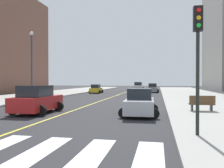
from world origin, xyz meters
TOP-DOWN VIEW (x-y plane):
  - sidewalk_kerb_east at (12.20, 20.00)m, footprint 10.00×120.00m
  - lane_divider_paint at (0.00, 40.00)m, footprint 0.16×80.00m
  - car_gray_nearest at (5.47, 44.80)m, footprint 2.59×4.14m
  - car_silver_second at (5.33, 12.86)m, footprint 2.63×4.14m
  - car_yellow_third at (-5.00, 39.95)m, footprint 2.39×3.78m
  - car_white_fourth at (1.71, 55.50)m, footprint 2.93×4.63m
  - car_red_fifth at (-2.07, 12.57)m, footprint 2.82×4.51m
  - traffic_light_near_corner at (8.12, 6.90)m, footprint 0.36×0.41m
  - park_bench at (9.69, 15.03)m, footprint 1.82×0.62m
  - street_lamp at (-8.17, 22.41)m, footprint 0.44×0.44m

SIDE VIEW (x-z plane):
  - lane_divider_paint at x=0.00m, z-range 0.00..0.01m
  - sidewalk_kerb_east at x=12.20m, z-range 0.00..0.15m
  - park_bench at x=9.69m, z-range 0.13..1.25m
  - car_yellow_third at x=-5.00m, z-range -0.05..1.62m
  - car_silver_second at x=5.33m, z-range -0.06..1.77m
  - car_gray_nearest at x=5.47m, z-range -0.06..1.79m
  - car_red_fifth at x=-2.07m, z-range -0.07..1.95m
  - car_white_fourth at x=1.71m, z-range -0.07..1.98m
  - traffic_light_near_corner at x=8.12m, z-range 1.18..6.36m
  - street_lamp at x=-8.17m, z-range 0.83..8.85m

